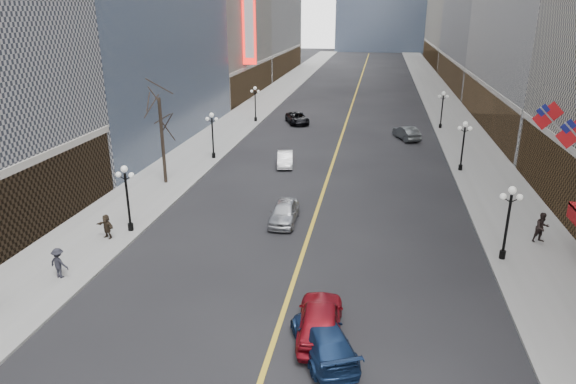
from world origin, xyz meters
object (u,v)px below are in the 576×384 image
at_px(streetlamp_east_2, 463,141).
at_px(car_nb_mid, 285,159).
at_px(streetlamp_west_3, 255,100).
at_px(car_nb_near, 284,212).
at_px(streetlamp_east_1, 509,215).
at_px(streetlamp_west_1, 127,192).
at_px(car_sb_far, 406,133).
at_px(streetlamp_east_3, 442,106).
at_px(car_sb_mid, 320,319).
at_px(car_nb_far, 297,118).
at_px(car_sb_near, 324,339).
at_px(streetlamp_west_2, 212,131).

distance_m(streetlamp_east_2, car_nb_mid, 16.39).
height_order(streetlamp_west_3, car_nb_near, streetlamp_west_3).
bearing_deg(streetlamp_west_3, streetlamp_east_1, -56.75).
bearing_deg(car_nb_near, streetlamp_west_1, -161.43).
bearing_deg(car_sb_far, streetlamp_west_1, 35.62).
distance_m(streetlamp_east_2, streetlamp_east_3, 18.00).
xyz_separation_m(streetlamp_east_2, car_sb_mid, (-9.80, -27.25, -2.05)).
relative_size(streetlamp_east_1, streetlamp_east_2, 1.00).
bearing_deg(car_nb_far, streetlamp_east_3, -21.51).
height_order(streetlamp_east_3, streetlamp_west_3, same).
bearing_deg(streetlamp_east_3, streetlamp_west_1, -123.25).
relative_size(car_nb_mid, car_sb_near, 0.81).
xyz_separation_m(streetlamp_west_1, streetlamp_west_3, (0.00, 36.00, 0.00)).
xyz_separation_m(streetlamp_east_2, car_sb_near, (-9.50, -28.53, -2.18)).
distance_m(streetlamp_east_1, car_nb_mid, 23.62).
height_order(streetlamp_east_3, car_nb_mid, streetlamp_east_3).
xyz_separation_m(car_nb_near, car_sb_mid, (4.00, -12.74, 0.10)).
xyz_separation_m(car_nb_mid, car_sb_mid, (6.41, -26.28, 0.18)).
bearing_deg(streetlamp_west_3, car_nb_far, 0.84).
distance_m(streetlamp_west_2, car_sb_mid, 30.61).
height_order(car_nb_near, car_sb_far, car_sb_far).
height_order(streetlamp_west_2, car_sb_mid, streetlamp_west_2).
relative_size(streetlamp_east_1, streetlamp_east_3, 1.00).
distance_m(car_nb_mid, car_sb_far, 17.35).
bearing_deg(car_sb_near, car_nb_far, -103.18).
bearing_deg(car_sb_near, car_nb_near, -96.52).
bearing_deg(streetlamp_west_1, car_sb_far, 57.15).
bearing_deg(car_sb_near, car_sb_far, -120.78).
relative_size(streetlamp_east_2, streetlamp_west_3, 1.00).
relative_size(streetlamp_east_1, car_sb_far, 0.97).
height_order(streetlamp_west_1, car_nb_far, streetlamp_west_1).
bearing_deg(car_sb_far, streetlamp_west_3, -39.58).
height_order(streetlamp_west_1, streetlamp_west_3, same).
xyz_separation_m(streetlamp_west_1, car_nb_mid, (7.39, 17.04, -2.23)).
bearing_deg(streetlamp_west_1, streetlamp_east_3, 56.75).
height_order(streetlamp_east_2, car_sb_mid, streetlamp_east_2).
relative_size(streetlamp_east_2, streetlamp_west_2, 1.00).
height_order(streetlamp_east_1, streetlamp_east_2, same).
bearing_deg(car_sb_mid, car_sb_near, 99.09).
relative_size(streetlamp_east_2, car_nb_near, 1.02).
bearing_deg(car_nb_mid, streetlamp_east_3, 39.78).
height_order(streetlamp_west_1, car_sb_far, streetlamp_west_1).
relative_size(streetlamp_west_3, car_nb_far, 0.87).
relative_size(car_nb_mid, car_nb_far, 0.79).
relative_size(car_sb_mid, car_sb_far, 1.08).
bearing_deg(car_sb_near, streetlamp_east_1, -155.62).
xyz_separation_m(streetlamp_west_2, car_sb_near, (14.10, -28.53, -2.18)).
distance_m(streetlamp_west_1, car_nb_near, 10.62).
relative_size(streetlamp_east_3, car_sb_far, 0.97).
bearing_deg(car_sb_mid, streetlamp_east_3, -106.23).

